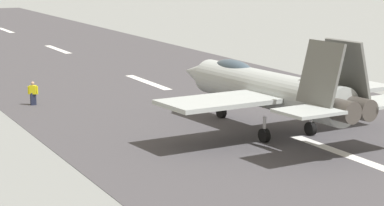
{
  "coord_description": "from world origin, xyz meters",
  "views": [
    {
      "loc": [
        -31.15,
        23.74,
        9.85
      ],
      "look_at": [
        5.43,
        5.86,
        2.2
      ],
      "focal_mm": 73.53,
      "sensor_mm": 36.0,
      "label": 1
    }
  ],
  "objects": [
    {
      "name": "crew_person",
      "position": [
        19.89,
        10.61,
        0.8
      ],
      "size": [
        0.47,
        0.61,
        1.61
      ],
      "color": "#1E2338",
      "rests_on": "ground"
    },
    {
      "name": "runway_strip",
      "position": [
        -0.02,
        0.0,
        0.01
      ],
      "size": [
        240.0,
        26.0,
        0.02
      ],
      "color": "#444246",
      "rests_on": "ground"
    },
    {
      "name": "ground_plane",
      "position": [
        0.0,
        0.0,
        0.0
      ],
      "size": [
        400.0,
        400.0,
        0.0
      ],
      "primitive_type": "plane",
      "color": "gray"
    },
    {
      "name": "fighter_jet",
      "position": [
        6.05,
        0.86,
        2.51
      ],
      "size": [
        16.94,
        14.41,
        5.71
      ],
      "color": "#AAB2B1",
      "rests_on": "ground"
    }
  ]
}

